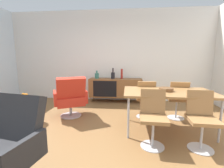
# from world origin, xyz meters

# --- Properties ---
(ground_plane) EXTENTS (8.32, 8.32, 0.00)m
(ground_plane) POSITION_xyz_m (0.00, 0.00, 0.00)
(ground_plane) COLOR brown
(wall_back) EXTENTS (6.80, 0.12, 2.80)m
(wall_back) POSITION_xyz_m (0.00, 2.60, 1.40)
(wall_back) COLOR white
(wall_back) RESTS_ON ground_plane
(sideboard) EXTENTS (1.60, 0.45, 0.72)m
(sideboard) POSITION_xyz_m (0.23, 2.30, 0.44)
(sideboard) COLOR brown
(sideboard) RESTS_ON ground_plane
(vase_cobalt) EXTENTS (0.06, 0.06, 0.30)m
(vase_cobalt) POSITION_xyz_m (0.42, 2.30, 0.87)
(vase_cobalt) COLOR maroon
(vase_cobalt) RESTS_ON sideboard
(vase_sculptural_dark) EXTENTS (0.12, 0.12, 0.24)m
(vase_sculptural_dark) POSITION_xyz_m (-0.34, 2.30, 0.81)
(vase_sculptural_dark) COLOR #337266
(vase_sculptural_dark) RESTS_ON sideboard
(vase_ceramic_small) EXTENTS (0.12, 0.12, 0.32)m
(vase_ceramic_small) POSITION_xyz_m (0.15, 2.30, 0.83)
(vase_ceramic_small) COLOR black
(vase_ceramic_small) RESTS_ON sideboard
(dining_table) EXTENTS (1.60, 0.90, 0.74)m
(dining_table) POSITION_xyz_m (1.35, 0.44, 0.70)
(dining_table) COLOR olive
(dining_table) RESTS_ON ground_plane
(wooden_bowl_on_table) EXTENTS (0.26, 0.26, 0.06)m
(wooden_bowl_on_table) POSITION_xyz_m (1.31, 0.46, 0.77)
(wooden_bowl_on_table) COLOR brown
(wooden_bowl_on_table) RESTS_ON dining_table
(dining_chair_front_right) EXTENTS (0.42, 0.44, 0.86)m
(dining_chair_front_right) POSITION_xyz_m (1.70, -0.12, 0.47)
(dining_chair_front_right) COLOR #9E7042
(dining_chair_front_right) RESTS_ON ground_plane
(dining_chair_front_left) EXTENTS (0.42, 0.44, 0.86)m
(dining_chair_front_left) POSITION_xyz_m (1.00, -0.12, 0.47)
(dining_chair_front_left) COLOR #9E7042
(dining_chair_front_left) RESTS_ON ground_plane
(dining_chair_back_right) EXTENTS (0.43, 0.45, 0.86)m
(dining_chair_back_right) POSITION_xyz_m (1.69, 1.00, 0.47)
(dining_chair_back_right) COLOR #9E7042
(dining_chair_back_right) RESTS_ON ground_plane
(dining_chair_back_left) EXTENTS (0.42, 0.45, 0.86)m
(dining_chair_back_left) POSITION_xyz_m (1.00, 1.00, 0.47)
(dining_chair_back_left) COLOR #9E7042
(dining_chair_back_left) RESTS_ON ground_plane
(lounge_chair_red) EXTENTS (0.87, 0.86, 0.95)m
(lounge_chair_red) POSITION_xyz_m (-0.68, 0.90, 0.47)
(lounge_chair_red) COLOR red
(lounge_chair_red) RESTS_ON ground_plane
(armchair_black_shell) EXTENTS (0.80, 0.76, 0.95)m
(armchair_black_shell) POSITION_xyz_m (-0.63, -1.07, 0.47)
(armchair_black_shell) COLOR #262628
(armchair_black_shell) RESTS_ON ground_plane
(side_table_round) EXTENTS (0.44, 0.44, 0.52)m
(side_table_round) POSITION_xyz_m (-1.50, 0.50, 0.32)
(side_table_round) COLOR white
(side_table_round) RESTS_ON ground_plane
(fruit_bowl) EXTENTS (0.20, 0.20, 0.11)m
(fruit_bowl) POSITION_xyz_m (-1.50, 0.50, 0.56)
(fruit_bowl) COLOR #262628
(fruit_bowl) RESTS_ON side_table_round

